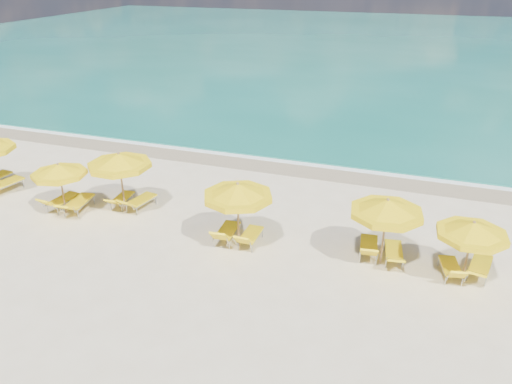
% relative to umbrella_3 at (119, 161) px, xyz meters
% --- Properties ---
extents(ground_plane, '(120.00, 120.00, 0.00)m').
position_rel_umbrella_3_xyz_m(ground_plane, '(5.25, -0.53, -2.15)').
color(ground_plane, beige).
extents(ocean, '(120.00, 80.00, 0.30)m').
position_rel_umbrella_3_xyz_m(ocean, '(5.25, 47.47, -2.15)').
color(ocean, '#116556').
rests_on(ocean, ground).
extents(wet_sand_band, '(120.00, 2.60, 0.01)m').
position_rel_umbrella_3_xyz_m(wet_sand_band, '(5.25, 6.87, -2.15)').
color(wet_sand_band, tan).
rests_on(wet_sand_band, ground).
extents(foam_line, '(120.00, 1.20, 0.03)m').
position_rel_umbrella_3_xyz_m(foam_line, '(5.25, 7.67, -2.15)').
color(foam_line, white).
rests_on(foam_line, ground).
extents(whitecap_near, '(14.00, 0.36, 0.05)m').
position_rel_umbrella_3_xyz_m(whitecap_near, '(-0.75, 16.47, -2.15)').
color(whitecap_near, white).
rests_on(whitecap_near, ground).
extents(whitecap_far, '(18.00, 0.30, 0.05)m').
position_rel_umbrella_3_xyz_m(whitecap_far, '(13.25, 23.47, -2.15)').
color(whitecap_far, white).
rests_on(whitecap_far, ground).
extents(umbrella_2, '(2.43, 2.43, 2.14)m').
position_rel_umbrella_3_xyz_m(umbrella_2, '(-2.13, -0.93, -0.32)').
color(umbrella_2, '#9D764E').
rests_on(umbrella_2, ground).
extents(umbrella_3, '(3.27, 3.27, 2.52)m').
position_rel_umbrella_3_xyz_m(umbrella_3, '(0.00, 0.00, 0.00)').
color(umbrella_3, '#9D764E').
rests_on(umbrella_3, ground).
extents(umbrella_4, '(2.49, 2.49, 2.46)m').
position_rel_umbrella_3_xyz_m(umbrella_4, '(5.30, -1.05, -0.05)').
color(umbrella_4, '#9D764E').
rests_on(umbrella_4, ground).
extents(umbrella_5, '(2.90, 2.90, 2.41)m').
position_rel_umbrella_3_xyz_m(umbrella_5, '(10.16, -0.57, -0.09)').
color(umbrella_5, '#9D764E').
rests_on(umbrella_5, ground).
extents(umbrella_6, '(2.72, 2.72, 2.17)m').
position_rel_umbrella_3_xyz_m(umbrella_6, '(12.71, -0.80, -0.29)').
color(umbrella_6, '#9D764E').
rests_on(umbrella_6, ground).
extents(lounger_1_right, '(1.01, 2.00, 0.91)m').
position_rel_umbrella_3_xyz_m(lounger_1_right, '(-5.93, -0.13, -1.90)').
color(lounger_1_right, '#A5A8AD').
rests_on(lounger_1_right, ground).
extents(lounger_2_left, '(0.75, 1.84, 0.84)m').
position_rel_umbrella_3_xyz_m(lounger_2_left, '(-2.51, -0.63, -1.92)').
color(lounger_2_left, '#A5A8AD').
rests_on(lounger_2_left, ground).
extents(lounger_2_right, '(0.90, 2.04, 0.82)m').
position_rel_umbrella_3_xyz_m(lounger_2_right, '(-1.72, -0.63, -1.91)').
color(lounger_2_right, '#A5A8AD').
rests_on(lounger_2_right, ground).
extents(lounger_3_left, '(0.68, 1.67, 0.71)m').
position_rel_umbrella_3_xyz_m(lounger_3_left, '(-0.36, 0.38, -1.95)').
color(lounger_3_left, '#A5A8AD').
rests_on(lounger_3_left, ground).
extents(lounger_3_right, '(0.88, 1.86, 0.79)m').
position_rel_umbrella_3_xyz_m(lounger_3_right, '(0.50, 0.39, -1.93)').
color(lounger_3_right, '#A5A8AD').
rests_on(lounger_3_right, ground).
extents(lounger_4_left, '(0.70, 1.79, 0.87)m').
position_rel_umbrella_3_xyz_m(lounger_4_left, '(4.77, -0.85, -1.92)').
color(lounger_4_left, '#A5A8AD').
rests_on(lounger_4_left, ground).
extents(lounger_4_right, '(0.59, 1.67, 0.83)m').
position_rel_umbrella_3_xyz_m(lounger_4_right, '(5.65, -0.83, -1.93)').
color(lounger_4_right, '#A5A8AD').
rests_on(lounger_4_right, ground).
extents(lounger_5_left, '(0.79, 1.82, 0.84)m').
position_rel_umbrella_3_xyz_m(lounger_5_left, '(9.71, -0.19, -1.92)').
color(lounger_5_left, '#A5A8AD').
rests_on(lounger_5_left, ground).
extents(lounger_5_right, '(0.81, 1.84, 0.68)m').
position_rel_umbrella_3_xyz_m(lounger_5_right, '(10.54, -0.24, -1.94)').
color(lounger_5_right, '#A5A8AD').
rests_on(lounger_5_right, ground).
extents(lounger_6_left, '(0.85, 1.68, 0.80)m').
position_rel_umbrella_3_xyz_m(lounger_6_left, '(12.34, -0.63, -1.94)').
color(lounger_6_left, '#A5A8AD').
rests_on(lounger_6_left, ground).
extents(lounger_6_right, '(0.95, 1.92, 0.71)m').
position_rel_umbrella_3_xyz_m(lounger_6_right, '(13.22, -0.24, -1.93)').
color(lounger_6_right, '#A5A8AD').
rests_on(lounger_6_right, ground).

